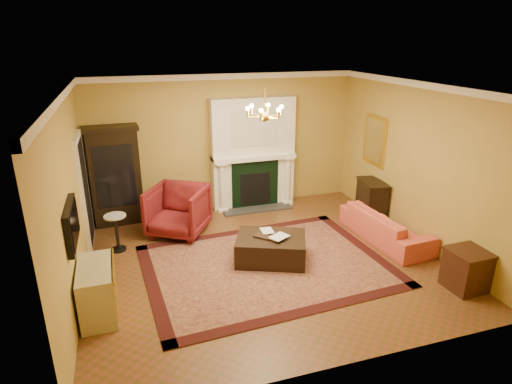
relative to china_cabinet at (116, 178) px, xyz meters
name	(u,v)px	position (x,y,z in m)	size (l,w,h in m)	color
floor	(264,260)	(2.40, -2.49, -1.00)	(6.00, 5.50, 0.02)	brown
ceiling	(265,87)	(2.40, -2.49, 2.02)	(6.00, 5.50, 0.02)	white
wall_back	(225,143)	(2.40, 0.27, 0.51)	(6.00, 0.02, 3.00)	gold
wall_front	(345,257)	(2.40, -5.25, 0.51)	(6.00, 0.02, 3.00)	gold
wall_left	(69,199)	(-0.61, -2.49, 0.51)	(0.02, 5.50, 3.00)	gold
wall_right	(418,164)	(5.41, -2.49, 0.51)	(0.02, 5.50, 3.00)	gold
fireplace	(253,156)	(3.00, 0.08, 0.20)	(1.90, 0.70, 2.50)	white
crown_molding	(247,85)	(2.40, -1.53, 1.95)	(6.00, 5.50, 0.12)	white
doorway	(84,191)	(-0.55, -0.79, 0.06)	(0.08, 1.05, 2.10)	silver
tv_panel	(72,224)	(-0.55, -3.09, 0.36)	(0.09, 0.95, 0.58)	black
gilt_mirror	(375,140)	(5.37, -1.09, 0.66)	(0.06, 0.76, 1.05)	gold
chandelier	(265,113)	(2.40, -2.49, 1.62)	(0.63, 0.55, 0.53)	gold
oriental_rug	(267,265)	(2.38, -2.70, -0.98)	(4.08, 3.06, 0.02)	#470F14
china_cabinet	(116,178)	(0.00, 0.00, 0.00)	(0.99, 0.45, 1.98)	black
wingback_armchair	(178,208)	(1.12, -0.94, -0.45)	(1.05, 0.98, 1.08)	maroon
pedestal_table	(117,230)	(-0.05, -1.34, -0.58)	(0.39, 0.39, 0.70)	black
commode	(98,290)	(-0.33, -3.25, -0.62)	(0.47, 1.00, 0.75)	#BCB489
coral_sofa	(386,221)	(4.90, -2.44, -0.60)	(2.02, 0.59, 0.79)	#D74E44
end_table	(466,271)	(5.12, -4.30, -0.68)	(0.54, 0.54, 0.62)	#3C1C10
console_table	(371,201)	(5.18, -1.46, -0.58)	(0.42, 0.74, 0.83)	black
leather_ottoman	(271,248)	(2.51, -2.54, -0.75)	(1.19, 0.86, 0.44)	black
ottoman_tray	(270,235)	(2.50, -2.51, -0.52)	(0.46, 0.36, 0.03)	black
book_a	(261,225)	(2.39, -2.38, -0.36)	(0.21, 0.03, 0.28)	gray
book_b	(274,227)	(2.56, -2.57, -0.34)	(0.24, 0.02, 0.33)	gray
topiary_left	(224,145)	(2.33, 0.04, 0.50)	(0.18, 0.18, 0.48)	gray
topiary_right	(278,143)	(3.58, 0.04, 0.48)	(0.16, 0.16, 0.43)	gray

